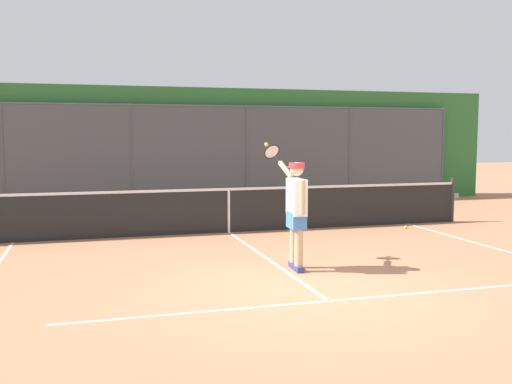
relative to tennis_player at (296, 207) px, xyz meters
The scene contains 6 objects.
ground_plane 1.59m from the tennis_player, 80.99° to the left, with size 60.00×60.00×0.00m, color #B27551.
court_line_markings 2.34m from the tennis_player, 84.73° to the left, with size 8.74×9.92×0.01m.
fence_backdrop 9.11m from the tennis_player, 88.77° to the right, with size 19.92×1.37×3.49m.
tennis_net 3.71m from the tennis_player, 86.95° to the right, with size 11.23×0.09×1.07m.
tennis_player is the anchor object (origin of this frame).
tennis_ball_by_sideline 4.94m from the tennis_player, 140.84° to the right, with size 0.07×0.07×0.07m, color #CCDB33.
Camera 1 is at (2.89, 7.19, 2.11)m, focal length 40.78 mm.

